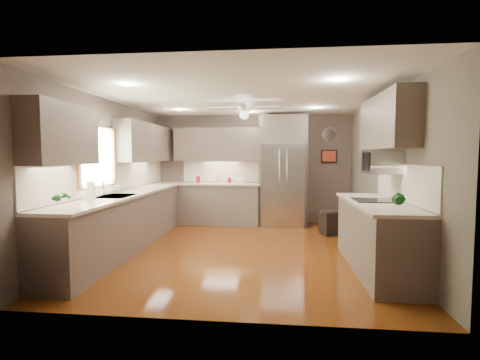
% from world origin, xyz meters
% --- Properties ---
extents(floor, '(5.00, 5.00, 0.00)m').
position_xyz_m(floor, '(0.00, 0.00, 0.00)').
color(floor, '#50290A').
rests_on(floor, ground).
extents(ceiling, '(5.00, 5.00, 0.00)m').
position_xyz_m(ceiling, '(0.00, 0.00, 2.50)').
color(ceiling, white).
rests_on(ceiling, ground).
extents(wall_back, '(4.50, 0.00, 4.50)m').
position_xyz_m(wall_back, '(0.00, 2.50, 1.25)').
color(wall_back, brown).
rests_on(wall_back, ground).
extents(wall_front, '(4.50, 0.00, 4.50)m').
position_xyz_m(wall_front, '(0.00, -2.50, 1.25)').
color(wall_front, brown).
rests_on(wall_front, ground).
extents(wall_left, '(0.00, 5.00, 5.00)m').
position_xyz_m(wall_left, '(-2.25, 0.00, 1.25)').
color(wall_left, brown).
rests_on(wall_left, ground).
extents(wall_right, '(0.00, 5.00, 5.00)m').
position_xyz_m(wall_right, '(2.25, 0.00, 1.25)').
color(wall_right, brown).
rests_on(wall_right, ground).
extents(canister_a, '(0.11, 0.11, 0.15)m').
position_xyz_m(canister_a, '(-1.24, 2.19, 1.02)').
color(canister_a, maroon).
rests_on(canister_a, back_run).
extents(canister_c, '(0.13, 0.13, 0.18)m').
position_xyz_m(canister_c, '(-0.79, 2.26, 1.03)').
color(canister_c, '#BEBB8F').
rests_on(canister_c, back_run).
extents(canister_d, '(0.10, 0.10, 0.12)m').
position_xyz_m(canister_d, '(-0.52, 2.22, 1.00)').
color(canister_d, maroon).
rests_on(canister_d, back_run).
extents(soap_bottle, '(0.10, 0.10, 0.17)m').
position_xyz_m(soap_bottle, '(-2.08, -0.11, 1.03)').
color(soap_bottle, white).
rests_on(soap_bottle, left_run).
extents(potted_plant_left, '(0.16, 0.12, 0.27)m').
position_xyz_m(potted_plant_left, '(-1.95, -1.82, 1.08)').
color(potted_plant_left, '#1A5B22').
rests_on(potted_plant_left, left_run).
extents(potted_plant_right, '(0.19, 0.16, 0.29)m').
position_xyz_m(potted_plant_right, '(1.90, -1.71, 1.09)').
color(potted_plant_right, '#1A5B22').
rests_on(potted_plant_right, right_run).
extents(bowl, '(0.22, 0.22, 0.05)m').
position_xyz_m(bowl, '(-0.23, 2.23, 0.97)').
color(bowl, '#BEBB8F').
rests_on(bowl, back_run).
extents(left_run, '(0.65, 4.70, 1.45)m').
position_xyz_m(left_run, '(-1.95, 0.15, 0.48)').
color(left_run, brown).
rests_on(left_run, ground).
extents(back_run, '(1.85, 0.65, 1.45)m').
position_xyz_m(back_run, '(-0.72, 2.20, 0.48)').
color(back_run, brown).
rests_on(back_run, ground).
extents(uppers, '(4.50, 4.70, 0.95)m').
position_xyz_m(uppers, '(-0.74, 0.71, 1.87)').
color(uppers, brown).
rests_on(uppers, wall_left).
extents(window, '(0.05, 1.12, 0.92)m').
position_xyz_m(window, '(-2.22, -0.50, 1.55)').
color(window, '#BFF2B2').
rests_on(window, wall_left).
extents(sink, '(0.50, 0.70, 0.32)m').
position_xyz_m(sink, '(-1.93, -0.50, 0.91)').
color(sink, silver).
rests_on(sink, left_run).
extents(refrigerator, '(1.06, 0.75, 2.45)m').
position_xyz_m(refrigerator, '(0.70, 2.16, 1.19)').
color(refrigerator, silver).
rests_on(refrigerator, ground).
extents(right_run, '(0.70, 2.20, 1.45)m').
position_xyz_m(right_run, '(1.93, -0.80, 0.48)').
color(right_run, brown).
rests_on(right_run, ground).
extents(microwave, '(0.43, 0.55, 0.34)m').
position_xyz_m(microwave, '(2.03, -0.55, 1.48)').
color(microwave, silver).
rests_on(microwave, wall_right).
extents(ceiling_fan, '(1.18, 1.18, 0.32)m').
position_xyz_m(ceiling_fan, '(-0.00, 0.30, 2.33)').
color(ceiling_fan, white).
rests_on(ceiling_fan, ceiling).
extents(recessed_lights, '(2.84, 3.14, 0.01)m').
position_xyz_m(recessed_lights, '(-0.04, 0.40, 2.49)').
color(recessed_lights, white).
rests_on(recessed_lights, ceiling).
extents(wall_clock, '(0.30, 0.03, 0.30)m').
position_xyz_m(wall_clock, '(1.75, 2.48, 2.05)').
color(wall_clock, white).
rests_on(wall_clock, wall_back).
extents(framed_print, '(0.36, 0.03, 0.30)m').
position_xyz_m(framed_print, '(1.75, 2.48, 1.55)').
color(framed_print, black).
rests_on(framed_print, wall_back).
extents(stool, '(0.46, 0.46, 0.46)m').
position_xyz_m(stool, '(1.65, 1.30, 0.24)').
color(stool, black).
rests_on(stool, ground).
extents(paper_towel, '(0.11, 0.11, 0.27)m').
position_xyz_m(paper_towel, '(-1.97, -1.16, 1.08)').
color(paper_towel, white).
rests_on(paper_towel, left_run).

